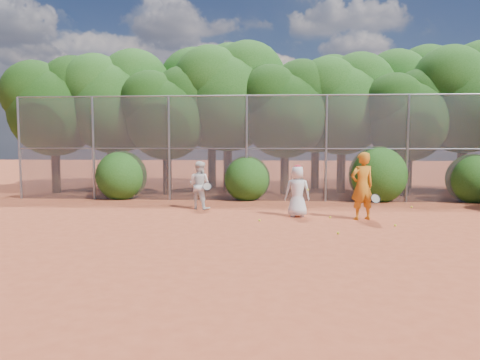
{
  "coord_description": "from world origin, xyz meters",
  "views": [
    {
      "loc": [
        0.03,
        -11.82,
        2.36
      ],
      "look_at": [
        -1.0,
        2.5,
        1.1
      ],
      "focal_mm": 35.0,
      "sensor_mm": 36.0,
      "label": 1
    }
  ],
  "objects": [
    {
      "name": "bush_3",
      "position": [
        7.5,
        6.3,
        0.95
      ],
      "size": [
        1.9,
        1.9,
        1.9
      ],
      "primitive_type": "sphere",
      "color": "#1A4912",
      "rests_on": "ground"
    },
    {
      "name": "tree_10",
      "position": [
        -2.93,
        11.05,
        4.63
      ],
      "size": [
        5.15,
        4.48,
        7.06
      ],
      "color": "black",
      "rests_on": "ground"
    },
    {
      "name": "ground",
      "position": [
        0.0,
        0.0,
        0.0
      ],
      "size": [
        80.0,
        80.0,
        0.0
      ],
      "primitive_type": "plane",
      "color": "#A44125",
      "rests_on": "ground"
    },
    {
      "name": "ball_2",
      "position": [
        3.33,
        0.93,
        0.03
      ],
      "size": [
        0.07,
        0.07,
        0.07
      ],
      "primitive_type": "sphere",
      "color": "yellow",
      "rests_on": "ground"
    },
    {
      "name": "tree_12",
      "position": [
        6.56,
        11.24,
        4.51
      ],
      "size": [
        5.02,
        4.37,
        6.88
      ],
      "color": "black",
      "rests_on": "ground"
    },
    {
      "name": "tree_7",
      "position": [
        8.06,
        8.64,
        4.28
      ],
      "size": [
        4.77,
        4.14,
        6.53
      ],
      "color": "black",
      "rests_on": "ground"
    },
    {
      "name": "tree_9",
      "position": [
        -7.94,
        10.84,
        4.34
      ],
      "size": [
        4.83,
        4.2,
        6.62
      ],
      "color": "black",
      "rests_on": "ground"
    },
    {
      "name": "ball_1",
      "position": [
        1.64,
        -0.25,
        0.03
      ],
      "size": [
        0.07,
        0.07,
        0.07
      ],
      "primitive_type": "sphere",
      "color": "yellow",
      "rests_on": "ground"
    },
    {
      "name": "tree_3",
      "position": [
        -1.94,
        8.84,
        4.4
      ],
      "size": [
        4.89,
        4.26,
        6.7
      ],
      "color": "black",
      "rests_on": "ground"
    },
    {
      "name": "tree_2",
      "position": [
        -4.45,
        7.83,
        3.58
      ],
      "size": [
        3.99,
        3.47,
        5.47
      ],
      "color": "black",
      "rests_on": "ground"
    },
    {
      "name": "ball_3",
      "position": [
        -0.37,
        1.46,
        0.03
      ],
      "size": [
        0.07,
        0.07,
        0.07
      ],
      "primitive_type": "sphere",
      "color": "yellow",
      "rests_on": "ground"
    },
    {
      "name": "player_teen",
      "position": [
        0.76,
        2.36,
        0.79
      ],
      "size": [
        0.79,
        0.53,
        1.59
      ],
      "rotation": [
        0.0,
        0.0,
        3.19
      ],
      "color": "silver",
      "rests_on": "ground"
    },
    {
      "name": "bush_1",
      "position": [
        -1.0,
        6.3,
        0.9
      ],
      "size": [
        1.8,
        1.8,
        1.8
      ],
      "primitive_type": "sphere",
      "color": "#1A4912",
      "rests_on": "ground"
    },
    {
      "name": "tree_5",
      "position": [
        3.06,
        9.04,
        4.05
      ],
      "size": [
        4.51,
        3.92,
        6.17
      ],
      "color": "black",
      "rests_on": "ground"
    },
    {
      "name": "fence_back",
      "position": [
        -0.12,
        6.0,
        2.05
      ],
      "size": [
        20.05,
        0.09,
        4.03
      ],
      "color": "gray",
      "rests_on": "ground"
    },
    {
      "name": "tree_11",
      "position": [
        2.06,
        10.64,
        4.16
      ],
      "size": [
        4.64,
        4.03,
        6.35
      ],
      "color": "black",
      "rests_on": "ground"
    },
    {
      "name": "tree_1",
      "position": [
        -6.94,
        8.54,
        4.16
      ],
      "size": [
        4.64,
        4.03,
        6.35
      ],
      "color": "black",
      "rests_on": "ground"
    },
    {
      "name": "ball_4",
      "position": [
        4.77,
        4.46,
        0.03
      ],
      "size": [
        0.07,
        0.07,
        0.07
      ],
      "primitive_type": "sphere",
      "color": "yellow",
      "rests_on": "ground"
    },
    {
      "name": "tree_4",
      "position": [
        0.55,
        8.24,
        3.76
      ],
      "size": [
        4.19,
        3.64,
        5.73
      ],
      "color": "black",
      "rests_on": "ground"
    },
    {
      "name": "player_white",
      "position": [
        -2.46,
        3.72,
        0.81
      ],
      "size": [
        0.97,
        0.88,
        1.62
      ],
      "rotation": [
        0.0,
        0.0,
        2.72
      ],
      "color": "white",
      "rests_on": "ground"
    },
    {
      "name": "tree_6",
      "position": [
        5.55,
        8.03,
        3.47
      ],
      "size": [
        3.86,
        3.36,
        5.29
      ],
      "color": "black",
      "rests_on": "ground"
    },
    {
      "name": "bush_0",
      "position": [
        -6.0,
        6.3,
        1.0
      ],
      "size": [
        2.0,
        2.0,
        2.0
      ],
      "primitive_type": "sphere",
      "color": "#1A4912",
      "rests_on": "ground"
    },
    {
      "name": "tree_0",
      "position": [
        -9.44,
        8.04,
        3.93
      ],
      "size": [
        4.38,
        3.81,
        6.0
      ],
      "color": "black",
      "rests_on": "ground"
    },
    {
      "name": "player_yellow",
      "position": [
        2.62,
        1.98,
        0.99
      ],
      "size": [
        0.94,
        0.69,
        1.98
      ],
      "rotation": [
        0.0,
        0.0,
        3.48
      ],
      "color": "#C87117",
      "rests_on": "ground"
    },
    {
      "name": "ball_0",
      "position": [
        1.73,
        2.14,
        0.03
      ],
      "size": [
        0.07,
        0.07,
        0.07
      ],
      "primitive_type": "sphere",
      "color": "yellow",
      "rests_on": "ground"
    },
    {
      "name": "bush_2",
      "position": [
        4.0,
        6.3,
        1.1
      ],
      "size": [
        2.2,
        2.2,
        2.2
      ],
      "primitive_type": "sphere",
      "color": "#1A4912",
      "rests_on": "ground"
    }
  ]
}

